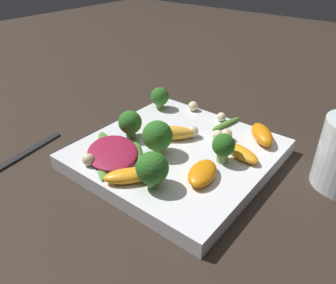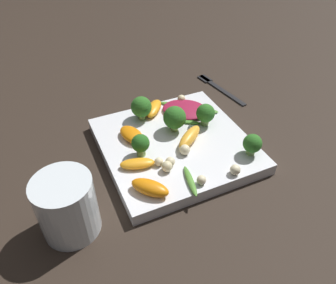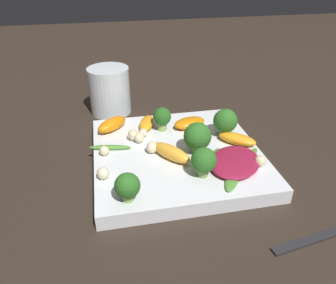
% 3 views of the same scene
% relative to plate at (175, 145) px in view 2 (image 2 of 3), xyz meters
% --- Properties ---
extents(ground_plane, '(2.40, 2.40, 0.00)m').
position_rel_plate_xyz_m(ground_plane, '(0.00, 0.00, -0.01)').
color(ground_plane, '#2D231C').
extents(plate, '(0.26, 0.26, 0.02)m').
position_rel_plate_xyz_m(plate, '(0.00, 0.00, 0.00)').
color(plate, white).
rests_on(plate, ground_plane).
extents(drinking_glass, '(0.08, 0.08, 0.10)m').
position_rel_plate_xyz_m(drinking_glass, '(-0.09, 0.21, 0.04)').
color(drinking_glass, white).
rests_on(drinking_glass, ground_plane).
extents(fork, '(0.16, 0.04, 0.01)m').
position_rel_plate_xyz_m(fork, '(0.17, -0.19, -0.01)').
color(fork, '#262628').
rests_on(fork, ground_plane).
extents(radicchio_leaf_0, '(0.11, 0.12, 0.01)m').
position_rel_plate_xyz_m(radicchio_leaf_0, '(0.07, -0.06, 0.02)').
color(radicchio_leaf_0, maroon).
rests_on(radicchio_leaf_0, plate).
extents(orange_segment_0, '(0.04, 0.06, 0.01)m').
position_rel_plate_xyz_m(orange_segment_0, '(-0.04, 0.09, 0.02)').
color(orange_segment_0, orange).
rests_on(orange_segment_0, plate).
extents(orange_segment_1, '(0.07, 0.06, 0.02)m').
position_rel_plate_xyz_m(orange_segment_1, '(0.10, -0.00, 0.02)').
color(orange_segment_1, orange).
rests_on(orange_segment_1, plate).
extents(orange_segment_2, '(0.06, 0.07, 0.02)m').
position_rel_plate_xyz_m(orange_segment_2, '(-0.01, -0.02, 0.02)').
color(orange_segment_2, '#FCAD33').
rests_on(orange_segment_2, plate).
extents(orange_segment_3, '(0.07, 0.06, 0.02)m').
position_rel_plate_xyz_m(orange_segment_3, '(-0.10, 0.09, 0.02)').
color(orange_segment_3, orange).
rests_on(orange_segment_3, plate).
extents(orange_segment_4, '(0.07, 0.05, 0.02)m').
position_rel_plate_xyz_m(orange_segment_4, '(0.04, 0.07, 0.02)').
color(orange_segment_4, orange).
rests_on(orange_segment_4, plate).
extents(broccoli_floret_0, '(0.04, 0.04, 0.05)m').
position_rel_plate_xyz_m(broccoli_floret_0, '(0.09, 0.03, 0.04)').
color(broccoli_floret_0, '#7A9E51').
rests_on(broccoli_floret_0, plate).
extents(broccoli_floret_1, '(0.04, 0.04, 0.04)m').
position_rel_plate_xyz_m(broccoli_floret_1, '(0.02, -0.07, 0.04)').
color(broccoli_floret_1, '#7A9E51').
rests_on(broccoli_floret_1, plate).
extents(broccoli_floret_2, '(0.03, 0.03, 0.04)m').
position_rel_plate_xyz_m(broccoli_floret_2, '(-0.01, 0.07, 0.04)').
color(broccoli_floret_2, '#84AD5B').
rests_on(broccoli_floret_2, plate).
extents(broccoli_floret_3, '(0.04, 0.04, 0.05)m').
position_rel_plate_xyz_m(broccoli_floret_3, '(0.03, -0.01, 0.04)').
color(broccoli_floret_3, '#84AD5B').
rests_on(broccoli_floret_3, plate).
extents(broccoli_floret_4, '(0.03, 0.03, 0.04)m').
position_rel_plate_xyz_m(broccoli_floret_4, '(-0.09, -0.11, 0.03)').
color(broccoli_floret_4, '#84AD5B').
rests_on(broccoli_floret_4, plate).
extents(arugula_sprig_0, '(0.05, 0.06, 0.01)m').
position_rel_plate_xyz_m(arugula_sprig_0, '(0.06, -0.09, 0.01)').
color(arugula_sprig_0, '#518E33').
rests_on(arugula_sprig_0, plate).
extents(arugula_sprig_1, '(0.07, 0.02, 0.01)m').
position_rel_plate_xyz_m(arugula_sprig_1, '(-0.10, 0.02, 0.01)').
color(arugula_sprig_1, '#518E33').
rests_on(arugula_sprig_1, plate).
extents(arugula_sprig_2, '(0.05, 0.06, 0.01)m').
position_rel_plate_xyz_m(arugula_sprig_2, '(0.04, -0.04, 0.01)').
color(arugula_sprig_2, '#47842D').
rests_on(arugula_sprig_2, plate).
extents(arugula_sprig_3, '(0.05, 0.06, 0.01)m').
position_rel_plate_xyz_m(arugula_sprig_3, '(0.10, -0.05, 0.01)').
color(arugula_sprig_3, '#518E33').
rests_on(arugula_sprig_3, plate).
extents(macadamia_nut_0, '(0.02, 0.02, 0.02)m').
position_rel_plate_xyz_m(macadamia_nut_0, '(-0.06, 0.04, 0.02)').
color(macadamia_nut_0, beige).
rests_on(macadamia_nut_0, plate).
extents(macadamia_nut_1, '(0.02, 0.02, 0.02)m').
position_rel_plate_xyz_m(macadamia_nut_1, '(0.11, -0.07, 0.02)').
color(macadamia_nut_1, beige).
rests_on(macadamia_nut_1, plate).
extents(macadamia_nut_2, '(0.02, 0.02, 0.02)m').
position_rel_plate_xyz_m(macadamia_nut_2, '(-0.12, -0.05, 0.02)').
color(macadamia_nut_2, beige).
rests_on(macadamia_nut_2, plate).
extents(macadamia_nut_3, '(0.01, 0.01, 0.01)m').
position_rel_plate_xyz_m(macadamia_nut_3, '(-0.05, 0.05, 0.02)').
color(macadamia_nut_3, beige).
rests_on(macadamia_nut_3, plate).
extents(macadamia_nut_4, '(0.02, 0.02, 0.02)m').
position_rel_plate_xyz_m(macadamia_nut_4, '(-0.06, 0.05, 0.02)').
color(macadamia_nut_4, beige).
rests_on(macadamia_nut_4, plate).
extents(macadamia_nut_5, '(0.02, 0.02, 0.02)m').
position_rel_plate_xyz_m(macadamia_nut_5, '(-0.04, -0.00, 0.02)').
color(macadamia_nut_5, beige).
rests_on(macadamia_nut_5, plate).
extents(macadamia_nut_6, '(0.02, 0.02, 0.02)m').
position_rel_plate_xyz_m(macadamia_nut_6, '(-0.11, 0.01, 0.02)').
color(macadamia_nut_6, beige).
rests_on(macadamia_nut_6, plate).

